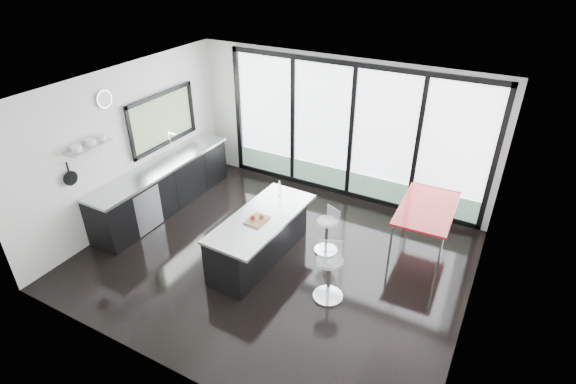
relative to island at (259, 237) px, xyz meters
The scene contains 11 objects.
floor 0.49m from the island, 21.28° to the left, with size 6.00×5.00×0.00m, color black.
ceiling 2.39m from the island, 21.28° to the left, with size 6.00×5.00×0.00m, color white.
wall_back 2.73m from the island, 79.04° to the left, with size 6.00×0.09×2.80m.
wall_front 2.61m from the island, 84.73° to the right, with size 6.00×0.00×2.80m, color silver.
wall_left 3.00m from the island, behind, with size 0.26×5.00×2.80m.
wall_right 3.37m from the island, ahead, with size 0.00×5.00×2.80m, color silver.
counter_cabinets 2.50m from the island, 168.81° to the left, with size 0.69×3.24×1.36m.
island is the anchor object (origin of this frame).
bar_stool_near 1.41m from the island, 13.02° to the right, with size 0.45×0.45×0.71m, color silver.
bar_stool_far 1.13m from the island, 37.76° to the left, with size 0.39×0.39×0.62m, color silver.
red_table 2.77m from the island, 34.64° to the left, with size 0.85×1.50×0.80m, color maroon.
Camera 1 is at (3.01, -5.06, 4.69)m, focal length 28.00 mm.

